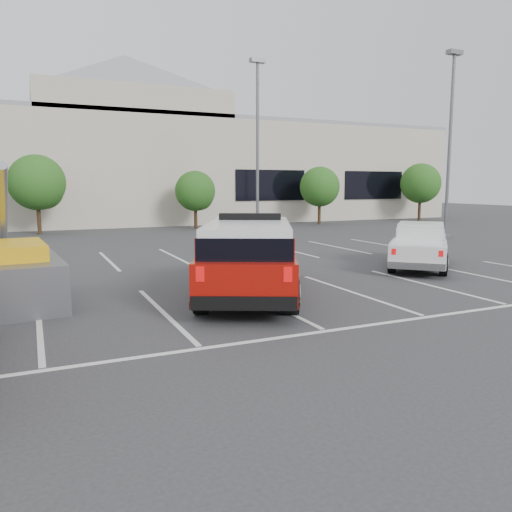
{
  "coord_description": "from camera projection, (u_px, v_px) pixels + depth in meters",
  "views": [
    {
      "loc": [
        -5.42,
        -11.34,
        2.99
      ],
      "look_at": [
        0.19,
        1.11,
        1.05
      ],
      "focal_mm": 35.0,
      "sensor_mm": 36.0,
      "label": 1
    }
  ],
  "objects": [
    {
      "name": "tree_mid_left",
      "position": [
        39.0,
        184.0,
        30.34
      ],
      "size": [
        3.37,
        3.37,
        4.85
      ],
      "color": "#3F2B19",
      "rests_on": "ground"
    },
    {
      "name": "ground",
      "position": [
        267.0,
        302.0,
        12.86
      ],
      "size": [
        120.0,
        120.0,
        0.0
      ],
      "primitive_type": "plane",
      "color": "#2E2E30",
      "rests_on": "ground"
    },
    {
      "name": "white_pickup",
      "position": [
        419.0,
        250.0,
        18.39
      ],
      "size": [
        4.91,
        4.99,
        1.6
      ],
      "rotation": [
        0.0,
        0.0,
        -0.77
      ],
      "color": "silver",
      "rests_on": "ground"
    },
    {
      "name": "light_pole_mid",
      "position": [
        257.0,
        148.0,
        29.42
      ],
      "size": [
        0.9,
        0.6,
        10.24
      ],
      "color": "#59595E",
      "rests_on": "ground"
    },
    {
      "name": "light_pole_right",
      "position": [
        450.0,
        145.0,
        27.67
      ],
      "size": [
        0.9,
        0.6,
        10.24
      ],
      "color": "#59595E",
      "rests_on": "ground"
    },
    {
      "name": "tree_far_right",
      "position": [
        421.0,
        185.0,
        42.54
      ],
      "size": [
        3.37,
        3.37,
        4.85
      ],
      "color": "#3F2B19",
      "rests_on": "ground"
    },
    {
      "name": "convention_building",
      "position": [
        103.0,
        164.0,
        41.03
      ],
      "size": [
        60.0,
        16.99,
        13.2
      ],
      "color": "beige",
      "rests_on": "ground"
    },
    {
      "name": "utility_rig",
      "position": [
        2.0,
        278.0,
        12.33
      ],
      "size": [
        3.56,
        4.37,
        3.55
      ],
      "rotation": [
        0.0,
        0.0,
        0.08
      ],
      "color": "#59595E",
      "rests_on": "ground"
    },
    {
      "name": "fire_chief_suv",
      "position": [
        249.0,
        263.0,
        13.45
      ],
      "size": [
        4.81,
        6.69,
        2.22
      ],
      "rotation": [
        0.0,
        0.0,
        -0.45
      ],
      "color": "#900D07",
      "rests_on": "ground"
    },
    {
      "name": "tree_mid_right",
      "position": [
        196.0,
        192.0,
        34.48
      ],
      "size": [
        2.77,
        2.77,
        3.99
      ],
      "color": "#3F2B19",
      "rests_on": "ground"
    },
    {
      "name": "stall_markings",
      "position": [
        210.0,
        274.0,
        16.92
      ],
      "size": [
        23.0,
        15.0,
        0.01
      ],
      "primitive_type": "cube",
      "color": "silver",
      "rests_on": "ground"
    },
    {
      "name": "tree_right",
      "position": [
        320.0,
        188.0,
        38.51
      ],
      "size": [
        3.07,
        3.07,
        4.42
      ],
      "color": "#3F2B19",
      "rests_on": "ground"
    }
  ]
}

